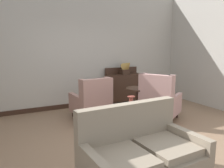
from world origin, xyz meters
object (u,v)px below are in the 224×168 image
Objects in this scene: settee at (141,153)px; side_table at (138,100)px; armchair_back_corner at (92,102)px; sideboard at (124,87)px; porcelain_vase at (131,106)px; gramophone at (127,67)px; coffee_table at (134,117)px; armchair_far_left at (159,102)px.

settee reaches higher than side_table.
armchair_back_corner is 0.95× the size of sideboard.
porcelain_vase is 2.43m from sideboard.
gramophone is (1.13, 2.09, 0.50)m from porcelain_vase.
settee reaches higher than coffee_table.
side_table is 1.60× the size of gramophone.
armchair_back_corner is (0.36, 2.56, 0.03)m from settee.
armchair_back_corner is at bearing 79.16° from settee.
settee is at bearing -116.56° from sideboard.
armchair_back_corner reaches higher than settee.
armchair_far_left reaches higher than settee.
coffee_table is 0.81× the size of armchair_far_left.
armchair_back_corner is 1.37× the size of side_table.
armchair_back_corner is at bearing -148.35° from gramophone.
side_table is at bearing 12.38° from armchair_far_left.
side_table is (0.68, 0.80, -0.14)m from porcelain_vase.
porcelain_vase is at bearing -116.50° from sideboard.
settee is 3.96m from sideboard.
gramophone is (1.45, 0.90, 0.67)m from armchair_back_corner.
side_table is at bearing 49.66° from porcelain_vase.
porcelain_vase is 1.06m from side_table.
armchair_far_left is at bearing -93.61° from gramophone.
armchair_far_left is at bearing 25.85° from coffee_table.
settee is at bearing -122.23° from side_table.
coffee_table is at bearing -127.23° from side_table.
porcelain_vase is 2.43m from gramophone.
sideboard is (1.41, 0.98, 0.08)m from armchair_back_corner.
gramophone reaches higher than side_table.
coffee_table is 2.50m from gramophone.
coffee_table is 1.10m from armchair_far_left.
armchair_back_corner is (-0.32, 1.20, -0.17)m from porcelain_vase.
settee is at bearing 105.34° from armchair_far_left.
armchair_far_left reaches higher than sideboard.
armchair_back_corner is 1.83m from gramophone.
porcelain_vase is at bearing 133.67° from coffee_table.
armchair_back_corner is at bearing 158.24° from side_table.
settee is at bearing -118.73° from coffee_table.
sideboard reaches higher than porcelain_vase.
sideboard is at bearing 60.61° from settee.
coffee_table is at bearing 58.44° from settee.
armchair_far_left is at bearing -46.49° from side_table.
settee is (-0.72, -1.32, 0.02)m from coffee_table.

